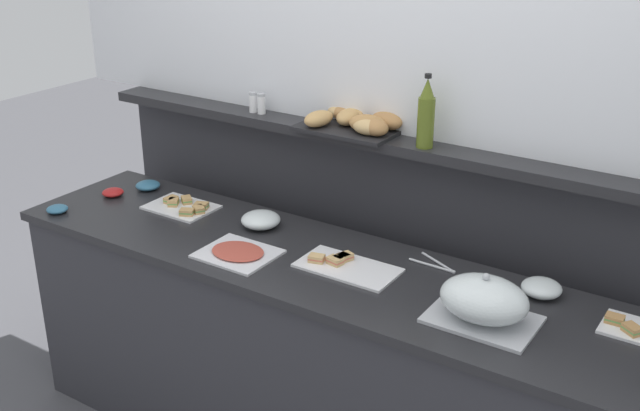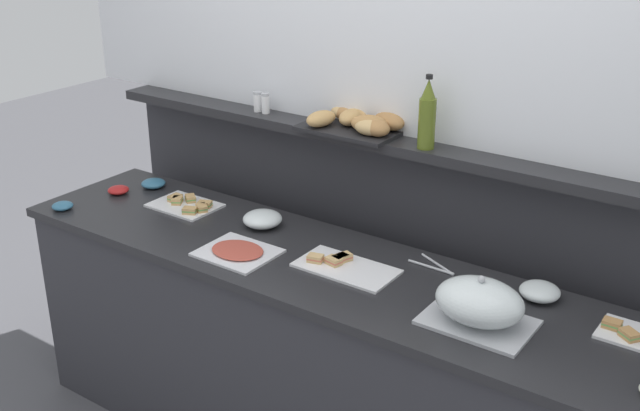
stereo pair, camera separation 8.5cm
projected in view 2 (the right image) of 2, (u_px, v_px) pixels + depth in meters
ground_plane at (392, 387)px, 3.64m from camera, size 12.00×12.00×0.00m
buffet_counter at (319, 366)px, 3.02m from camera, size 2.63×0.62×0.91m
back_ledge_unit at (384, 269)px, 3.30m from camera, size 2.70×0.22×1.28m
sandwich_platter_rear at (187, 205)px, 3.32m from camera, size 0.29×0.21×0.04m
sandwich_platter_side at (343, 266)px, 2.79m from camera, size 0.37×0.20×0.04m
cold_cuts_platter at (238, 252)px, 2.90m from camera, size 0.28×0.24×0.02m
serving_cloche at (479, 304)px, 2.41m from camera, size 0.34×0.24×0.17m
glass_bowl_large at (262, 220)px, 3.13m from camera, size 0.16×0.16×0.06m
glass_bowl_medium at (540, 292)px, 2.58m from camera, size 0.14×0.14×0.05m
condiment_bowl_teal at (118, 190)px, 3.46m from camera, size 0.09×0.09×0.03m
condiment_bowl_red at (63, 206)px, 3.29m from camera, size 0.09×0.09×0.03m
condiment_bowl_dark at (153, 183)px, 3.53m from camera, size 0.11×0.11×0.04m
serving_tongs at (435, 266)px, 2.80m from camera, size 0.19×0.09×0.01m
olive_oil_bottle at (427, 116)px, 2.82m from camera, size 0.06×0.06×0.28m
salt_shaker at (257, 102)px, 3.31m from camera, size 0.03×0.03×0.09m
pepper_shaker at (266, 103)px, 3.29m from camera, size 0.03×0.03×0.09m
bread_basket at (358, 121)px, 3.05m from camera, size 0.43×0.31×0.08m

